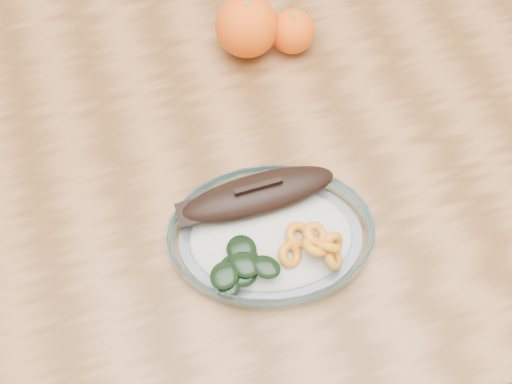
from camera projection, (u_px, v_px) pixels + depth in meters
ground at (264, 301)px, 1.53m from camera, size 3.00×3.00×0.00m
dining_table at (268, 166)px, 0.96m from camera, size 1.20×0.80×0.75m
plated_meal at (271, 233)px, 0.78m from camera, size 0.55×0.55×0.08m
orange_left at (247, 26)px, 0.90m from camera, size 0.09×0.09×0.09m
orange_right at (292, 31)px, 0.91m from camera, size 0.06×0.06×0.06m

